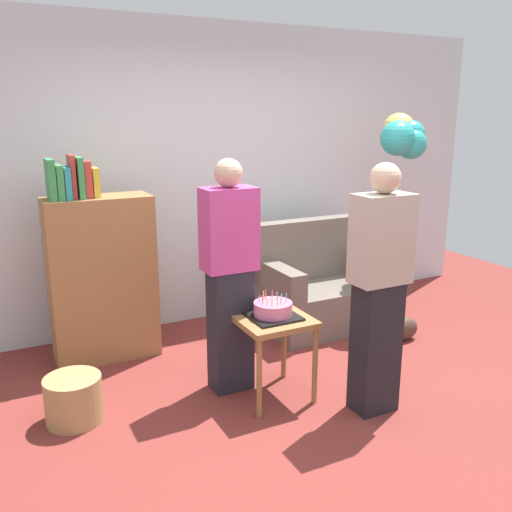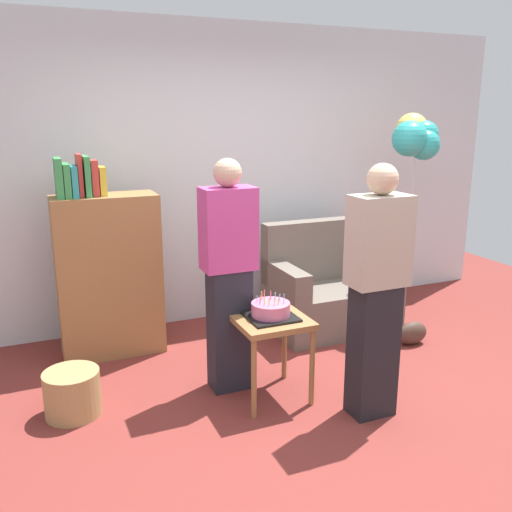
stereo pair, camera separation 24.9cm
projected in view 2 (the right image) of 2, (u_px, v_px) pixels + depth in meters
The scene contains 11 objects.
ground_plane at pixel (327, 414), 3.61m from camera, with size 8.00×8.00×0.00m, color maroon.
wall_back at pixel (220, 176), 5.09m from camera, with size 6.00×0.10×2.70m, color silver.
couch at pixel (329, 291), 5.01m from camera, with size 1.10×0.70×0.96m.
bookshelf at pixel (108, 272), 4.38m from camera, with size 0.80×0.36×1.62m.
side_table at pixel (270, 330), 3.71m from camera, with size 0.48×0.48×0.58m.
birthday_cake at pixel (271, 310), 3.67m from camera, with size 0.32×0.32×0.17m.
person_blowing_candles at pixel (229, 276), 3.76m from camera, with size 0.36×0.22×1.63m.
person_holding_cake at pixel (376, 292), 3.42m from camera, with size 0.36×0.22×1.63m.
wicker_basket at pixel (72, 393), 3.57m from camera, with size 0.36×0.36×0.30m, color #A88451.
handbag at pixel (412, 333), 4.67m from camera, with size 0.28×0.14×0.20m, color #473328.
balloon_bunch at pixel (416, 137), 4.86m from camera, with size 0.47×0.44×1.91m.
Camera 2 is at (-1.70, -2.79, 1.91)m, focal length 38.59 mm.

